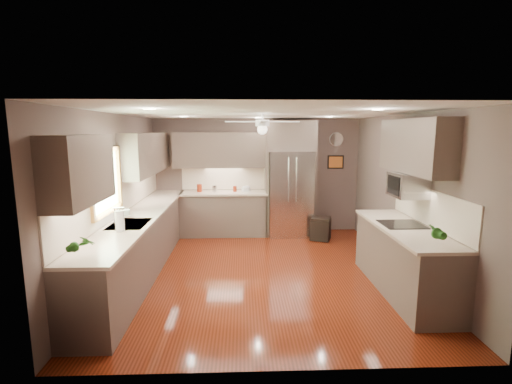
{
  "coord_description": "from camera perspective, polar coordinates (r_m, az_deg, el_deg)",
  "views": [
    {
      "loc": [
        -0.32,
        -5.66,
        2.25
      ],
      "look_at": [
        -0.09,
        0.6,
        1.2
      ],
      "focal_mm": 26.0,
      "sensor_mm": 36.0,
      "label": 1
    }
  ],
  "objects": [
    {
      "name": "canister_a",
      "position": [
        8.03,
        -8.7,
        0.58
      ],
      "size": [
        0.14,
        0.14,
        0.17
      ],
      "primitive_type": "cylinder",
      "rotation": [
        0.0,
        0.0,
        -0.38
      ],
      "color": "maroon",
      "rests_on": "back_run"
    },
    {
      "name": "back_run",
      "position": [
        8.07,
        -4.94,
        -3.17
      ],
      "size": [
        1.85,
        0.65,
        1.45
      ],
      "color": "brown",
      "rests_on": "ground"
    },
    {
      "name": "framed_print",
      "position": [
        8.43,
        12.15,
        4.53
      ],
      "size": [
        0.36,
        0.03,
        0.3
      ],
      "color": "black",
      "rests_on": "wall_back"
    },
    {
      "name": "uppers",
      "position": [
        6.4,
        -5.91,
        6.07
      ],
      "size": [
        4.5,
        4.7,
        0.95
      ],
      "color": "brown",
      "rests_on": "wall_left"
    },
    {
      "name": "left_run",
      "position": [
        6.29,
        -17.21,
        -7.23
      ],
      "size": [
        0.65,
        4.7,
        1.45
      ],
      "color": "brown",
      "rests_on": "ground"
    },
    {
      "name": "wall_right",
      "position": [
        6.3,
        22.0,
        -0.32
      ],
      "size": [
        0.0,
        5.0,
        5.0
      ],
      "primitive_type": "plane",
      "rotation": [
        1.57,
        0.0,
        -1.57
      ],
      "color": "brown",
      "rests_on": "ground"
    },
    {
      "name": "potted_plant_left",
      "position": [
        4.18,
        -25.2,
        -7.31
      ],
      "size": [
        0.21,
        0.17,
        0.33
      ],
      "primitive_type": "imported",
      "rotation": [
        0.0,
        0.0,
        -0.36
      ],
      "color": "#235F1B",
      "rests_on": "left_run"
    },
    {
      "name": "canister_d",
      "position": [
        7.99,
        -3.27,
        0.49
      ],
      "size": [
        0.09,
        0.09,
        0.12
      ],
      "primitive_type": "cylinder",
      "rotation": [
        0.0,
        0.0,
        0.09
      ],
      "color": "maroon",
      "rests_on": "back_run"
    },
    {
      "name": "microwave",
      "position": [
        5.68,
        22.32,
        1.0
      ],
      "size": [
        0.43,
        0.55,
        0.34
      ],
      "color": "silver",
      "rests_on": "wall_right"
    },
    {
      "name": "stool",
      "position": [
        7.81,
        9.92,
        -5.56
      ],
      "size": [
        0.49,
        0.49,
        0.46
      ],
      "color": "black",
      "rests_on": "ground"
    },
    {
      "name": "wall_clock",
      "position": [
        8.41,
        12.26,
        7.93
      ],
      "size": [
        0.3,
        0.03,
        0.3
      ],
      "color": "white",
      "rests_on": "wall_back"
    },
    {
      "name": "right_run",
      "position": [
        5.64,
        21.82,
        -9.43
      ],
      "size": [
        0.7,
        2.2,
        1.45
      ],
      "color": "brown",
      "rests_on": "ground"
    },
    {
      "name": "refrigerator",
      "position": [
        7.96,
        5.27,
        1.8
      ],
      "size": [
        1.06,
        0.75,
        2.45
      ],
      "color": "silver",
      "rests_on": "ground"
    },
    {
      "name": "floor",
      "position": [
        6.1,
        1.07,
        -12.13
      ],
      "size": [
        5.0,
        5.0,
        0.0
      ],
      "primitive_type": "plane",
      "color": "#4B190A",
      "rests_on": "ground"
    },
    {
      "name": "recessed_lights",
      "position": [
        6.08,
        0.55,
        11.81
      ],
      "size": [
        2.84,
        3.14,
        0.01
      ],
      "color": "white",
      "rests_on": "ceiling"
    },
    {
      "name": "ceiling",
      "position": [
        5.68,
        1.15,
        12.03
      ],
      "size": [
        5.0,
        5.0,
        0.0
      ],
      "primitive_type": "plane",
      "rotation": [
        3.14,
        0.0,
        0.0
      ],
      "color": "white",
      "rests_on": "ground"
    },
    {
      "name": "potted_plant_right",
      "position": [
        4.74,
        25.96,
        -5.62
      ],
      "size": [
        0.18,
        0.15,
        0.3
      ],
      "primitive_type": "imported",
      "rotation": [
        0.0,
        0.0,
        0.13
      ],
      "color": "#235F1B",
      "rests_on": "right_run"
    },
    {
      "name": "bowl",
      "position": [
        7.99,
        -1.55,
        0.25
      ],
      "size": [
        0.25,
        0.25,
        0.05
      ],
      "primitive_type": "imported",
      "rotation": [
        0.0,
        0.0,
        0.26
      ],
      "color": "beige",
      "rests_on": "back_run"
    },
    {
      "name": "wall_left",
      "position": [
        6.07,
        -20.63,
        -0.6
      ],
      "size": [
        0.0,
        5.0,
        5.0
      ],
      "primitive_type": "plane",
      "rotation": [
        1.57,
        0.0,
        1.57
      ],
      "color": "brown",
      "rests_on": "ground"
    },
    {
      "name": "canister_b",
      "position": [
        7.98,
        -6.39,
        0.5
      ],
      "size": [
        0.11,
        0.11,
        0.15
      ],
      "primitive_type": "cylinder",
      "rotation": [
        0.0,
        0.0,
        -0.12
      ],
      "color": "silver",
      "rests_on": "back_run"
    },
    {
      "name": "wall_back",
      "position": [
        8.23,
        0.13,
        2.52
      ],
      "size": [
        4.5,
        0.0,
        4.5
      ],
      "primitive_type": "plane",
      "rotation": [
        1.57,
        0.0,
        0.0
      ],
      "color": "brown",
      "rests_on": "ground"
    },
    {
      "name": "ceiling_fan",
      "position": [
        5.97,
        0.98,
        10.29
      ],
      "size": [
        1.18,
        1.18,
        0.32
      ],
      "color": "white",
      "rests_on": "ceiling"
    },
    {
      "name": "soap_bottle",
      "position": [
        5.93,
        -19.23,
        -2.89
      ],
      "size": [
        0.11,
        0.11,
        0.18
      ],
      "primitive_type": "imported",
      "rotation": [
        0.0,
        0.0,
        0.42
      ],
      "color": "white",
      "rests_on": "left_run"
    },
    {
      "name": "wall_front",
      "position": [
        3.33,
        3.56,
        -7.95
      ],
      "size": [
        4.5,
        0.0,
        4.5
      ],
      "primitive_type": "plane",
      "rotation": [
        -1.57,
        0.0,
        0.0
      ],
      "color": "brown",
      "rests_on": "ground"
    },
    {
      "name": "paper_towel",
      "position": [
        5.16,
        -20.21,
        -4.2
      ],
      "size": [
        0.12,
        0.12,
        0.29
      ],
      "color": "white",
      "rests_on": "left_run"
    },
    {
      "name": "sink",
      "position": [
        5.57,
        -18.92,
        -4.96
      ],
      "size": [
        0.5,
        0.7,
        0.32
      ],
      "color": "silver",
      "rests_on": "left_run"
    },
    {
      "name": "window",
      "position": [
        5.55,
        -22.13,
        1.55
      ],
      "size": [
        0.05,
        1.12,
        0.92
      ],
      "color": "#BFF2B2",
      "rests_on": "wall_left"
    }
  ]
}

